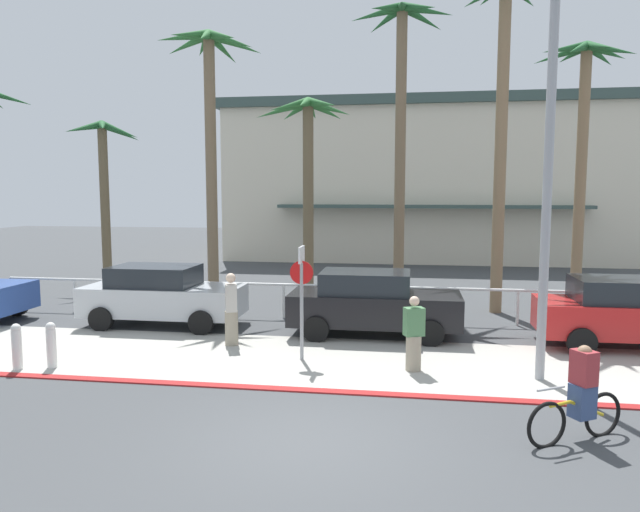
{
  "coord_description": "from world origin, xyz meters",
  "views": [
    {
      "loc": [
        1.48,
        -8.47,
        3.76
      ],
      "look_at": [
        -0.75,
        6.0,
        2.15
      ],
      "focal_mm": 33.18,
      "sensor_mm": 36.0,
      "label": 1
    }
  ],
  "objects_px": {
    "bollard_1": "(51,345)",
    "palm_tree_2": "(210,98)",
    "cyclist_yellow_0": "(580,396)",
    "streetlight_curb": "(551,164)",
    "palm_tree_4": "(402,85)",
    "car_silver_1": "(162,295)",
    "palm_tree_1": "(104,165)",
    "palm_tree_3": "(307,147)",
    "palm_tree_5": "(504,67)",
    "stop_sign_bike_lane": "(302,286)",
    "palm_tree_6": "(584,106)",
    "pedestrian_0": "(231,312)",
    "car_red_3": "(632,313)",
    "bollard_0": "(17,346)",
    "pedestrian_1": "(414,337)",
    "car_black_2": "(373,303)"
  },
  "relations": [
    {
      "from": "bollard_1",
      "to": "palm_tree_2",
      "type": "bearing_deg",
      "value": 81.93
    },
    {
      "from": "streetlight_curb",
      "to": "car_silver_1",
      "type": "xyz_separation_m",
      "value": [
        -9.46,
        3.67,
        -3.41
      ]
    },
    {
      "from": "car_red_3",
      "to": "cyclist_yellow_0",
      "type": "height_order",
      "value": "car_red_3"
    },
    {
      "from": "palm_tree_1",
      "to": "palm_tree_3",
      "type": "height_order",
      "value": "palm_tree_3"
    },
    {
      "from": "bollard_0",
      "to": "palm_tree_6",
      "type": "distance_m",
      "value": 18.01
    },
    {
      "from": "stop_sign_bike_lane",
      "to": "palm_tree_2",
      "type": "bearing_deg",
      "value": 124.13
    },
    {
      "from": "palm_tree_3",
      "to": "cyclist_yellow_0",
      "type": "height_order",
      "value": "palm_tree_3"
    },
    {
      "from": "palm_tree_3",
      "to": "pedestrian_1",
      "type": "bearing_deg",
      "value": -64.66
    },
    {
      "from": "palm_tree_6",
      "to": "cyclist_yellow_0",
      "type": "xyz_separation_m",
      "value": [
        -3.0,
        -11.89,
        -5.85
      ]
    },
    {
      "from": "car_silver_1",
      "to": "streetlight_curb",
      "type": "bearing_deg",
      "value": -21.21
    },
    {
      "from": "bollard_1",
      "to": "palm_tree_2",
      "type": "distance_m",
      "value": 9.78
    },
    {
      "from": "palm_tree_2",
      "to": "palm_tree_3",
      "type": "distance_m",
      "value": 3.52
    },
    {
      "from": "palm_tree_2",
      "to": "cyclist_yellow_0",
      "type": "distance_m",
      "value": 14.52
    },
    {
      "from": "bollard_0",
      "to": "palm_tree_1",
      "type": "distance_m",
      "value": 12.45
    },
    {
      "from": "palm_tree_4",
      "to": "cyclist_yellow_0",
      "type": "distance_m",
      "value": 13.33
    },
    {
      "from": "palm_tree_5",
      "to": "car_red_3",
      "type": "height_order",
      "value": "palm_tree_5"
    },
    {
      "from": "bollard_1",
      "to": "car_silver_1",
      "type": "distance_m",
      "value": 4.26
    },
    {
      "from": "palm_tree_3",
      "to": "bollard_1",
      "type": "bearing_deg",
      "value": -115.34
    },
    {
      "from": "palm_tree_3",
      "to": "streetlight_curb",
      "type": "bearing_deg",
      "value": -52.78
    },
    {
      "from": "stop_sign_bike_lane",
      "to": "car_silver_1",
      "type": "relative_size",
      "value": 0.58
    },
    {
      "from": "bollard_1",
      "to": "car_red_3",
      "type": "relative_size",
      "value": 0.23
    },
    {
      "from": "car_black_2",
      "to": "cyclist_yellow_0",
      "type": "xyz_separation_m",
      "value": [
        3.51,
        -6.08,
        -0.18
      ]
    },
    {
      "from": "pedestrian_0",
      "to": "palm_tree_3",
      "type": "bearing_deg",
      "value": 82.57
    },
    {
      "from": "stop_sign_bike_lane",
      "to": "palm_tree_5",
      "type": "bearing_deg",
      "value": 50.37
    },
    {
      "from": "car_silver_1",
      "to": "bollard_1",
      "type": "bearing_deg",
      "value": -98.88
    },
    {
      "from": "car_black_2",
      "to": "cyclist_yellow_0",
      "type": "relative_size",
      "value": 2.76
    },
    {
      "from": "palm_tree_2",
      "to": "pedestrian_0",
      "type": "relative_size",
      "value": 4.96
    },
    {
      "from": "palm_tree_4",
      "to": "car_black_2",
      "type": "distance_m",
      "value": 8.23
    },
    {
      "from": "palm_tree_4",
      "to": "palm_tree_6",
      "type": "bearing_deg",
      "value": 6.63
    },
    {
      "from": "palm_tree_1",
      "to": "palm_tree_4",
      "type": "distance_m",
      "value": 12.08
    },
    {
      "from": "palm_tree_4",
      "to": "palm_tree_6",
      "type": "xyz_separation_m",
      "value": [
        5.95,
        0.69,
        -0.73
      ]
    },
    {
      "from": "palm_tree_1",
      "to": "palm_tree_6",
      "type": "xyz_separation_m",
      "value": [
        17.64,
        -1.05,
        1.77
      ]
    },
    {
      "from": "streetlight_curb",
      "to": "car_red_3",
      "type": "bearing_deg",
      "value": 49.31
    },
    {
      "from": "bollard_1",
      "to": "car_red_3",
      "type": "distance_m",
      "value": 13.29
    },
    {
      "from": "streetlight_curb",
      "to": "palm_tree_4",
      "type": "bearing_deg",
      "value": 109.26
    },
    {
      "from": "stop_sign_bike_lane",
      "to": "palm_tree_1",
      "type": "xyz_separation_m",
      "value": [
        -9.71,
        9.39,
        3.1
      ]
    },
    {
      "from": "palm_tree_5",
      "to": "stop_sign_bike_lane",
      "type": "bearing_deg",
      "value": -129.63
    },
    {
      "from": "car_black_2",
      "to": "palm_tree_6",
      "type": "bearing_deg",
      "value": 41.71
    },
    {
      "from": "palm_tree_6",
      "to": "pedestrian_0",
      "type": "distance_m",
      "value": 13.56
    },
    {
      "from": "palm_tree_6",
      "to": "car_silver_1",
      "type": "xyz_separation_m",
      "value": [
        -12.44,
        -5.54,
        -5.68
      ]
    },
    {
      "from": "palm_tree_5",
      "to": "car_red_3",
      "type": "xyz_separation_m",
      "value": [
        2.59,
        -3.86,
        -6.58
      ]
    },
    {
      "from": "car_silver_1",
      "to": "car_red_3",
      "type": "bearing_deg",
      "value": -2.7
    },
    {
      "from": "palm_tree_6",
      "to": "cyclist_yellow_0",
      "type": "height_order",
      "value": "palm_tree_6"
    },
    {
      "from": "cyclist_yellow_0",
      "to": "bollard_0",
      "type": "bearing_deg",
      "value": 169.85
    },
    {
      "from": "bollard_1",
      "to": "pedestrian_0",
      "type": "xyz_separation_m",
      "value": [
        3.24,
        2.38,
        0.32
      ]
    },
    {
      "from": "bollard_1",
      "to": "cyclist_yellow_0",
      "type": "relative_size",
      "value": 0.63
    },
    {
      "from": "cyclist_yellow_0",
      "to": "car_silver_1",
      "type": "bearing_deg",
      "value": 146.06
    },
    {
      "from": "palm_tree_5",
      "to": "pedestrian_1",
      "type": "xyz_separation_m",
      "value": [
        -2.58,
        -6.52,
        -6.71
      ]
    },
    {
      "from": "streetlight_curb",
      "to": "pedestrian_1",
      "type": "distance_m",
      "value": 4.36
    },
    {
      "from": "palm_tree_3",
      "to": "cyclist_yellow_0",
      "type": "bearing_deg",
      "value": -60.47
    }
  ]
}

